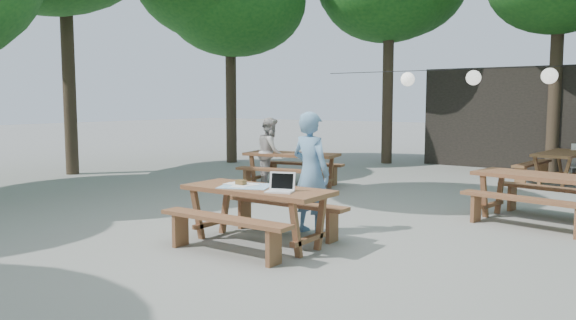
# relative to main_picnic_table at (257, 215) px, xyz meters

# --- Properties ---
(ground) EXTENTS (80.00, 80.00, 0.00)m
(ground) POSITION_rel_main_picnic_table_xyz_m (0.70, 1.36, -0.39)
(ground) COLOR slate
(ground) RESTS_ON ground
(pavilion) EXTENTS (6.00, 3.00, 2.80)m
(pavilion) POSITION_rel_main_picnic_table_xyz_m (1.20, 11.86, 1.01)
(pavilion) COLOR black
(pavilion) RESTS_ON ground
(main_picnic_table) EXTENTS (2.00, 1.58, 0.75)m
(main_picnic_table) POSITION_rel_main_picnic_table_xyz_m (0.00, 0.00, 0.00)
(main_picnic_table) COLOR brown
(main_picnic_table) RESTS_ON ground
(picnic_table_nw) EXTENTS (2.16, 1.91, 0.75)m
(picnic_table_nw) POSITION_rel_main_picnic_table_xyz_m (-2.42, 4.27, 0.00)
(picnic_table_nw) COLOR brown
(picnic_table_nw) RESTS_ON ground
(picnic_table_ne) EXTENTS (2.15, 1.89, 0.75)m
(picnic_table_ne) POSITION_rel_main_picnic_table_xyz_m (2.78, 3.54, 0.00)
(picnic_table_ne) COLOR brown
(picnic_table_ne) RESTS_ON ground
(picnic_table_far_e) EXTENTS (1.78, 2.08, 0.75)m
(picnic_table_far_e) POSITION_rel_main_picnic_table_xyz_m (2.36, 7.91, 0.00)
(picnic_table_far_e) COLOR brown
(picnic_table_far_e) RESTS_ON ground
(woman) EXTENTS (0.69, 0.51, 1.72)m
(woman) POSITION_rel_main_picnic_table_xyz_m (0.23, 0.93, 0.47)
(woman) COLOR #6795BC
(woman) RESTS_ON ground
(second_person) EXTENTS (0.89, 0.93, 1.51)m
(second_person) POSITION_rel_main_picnic_table_xyz_m (-2.83, 4.08, 0.37)
(second_person) COLOR beige
(second_person) RESTS_ON ground
(laptop) EXTENTS (0.40, 0.35, 0.24)m
(laptop) POSITION_rel_main_picnic_table_xyz_m (0.45, -0.09, 0.42)
(laptop) COLOR white
(laptop) RESTS_ON main_picnic_table
(tabletop_clutter) EXTENTS (0.81, 0.76, 0.08)m
(tabletop_clutter) POSITION_rel_main_picnic_table_xyz_m (-0.21, 0.01, 0.37)
(tabletop_clutter) COLOR #3B91CB
(tabletop_clutter) RESTS_ON main_picnic_table
(paper_lanterns) EXTENTS (9.00, 0.34, 0.38)m
(paper_lanterns) POSITION_rel_main_picnic_table_xyz_m (0.51, 7.36, 2.02)
(paper_lanterns) COLOR black
(paper_lanterns) RESTS_ON ground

